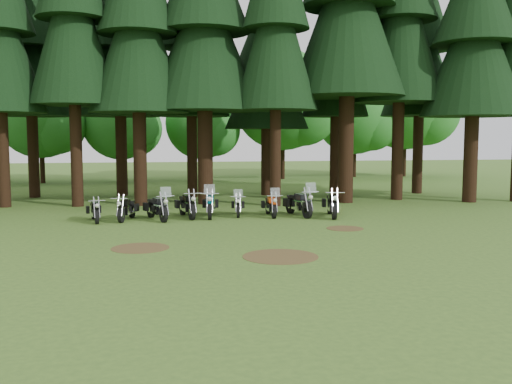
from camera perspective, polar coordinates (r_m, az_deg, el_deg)
The scene contains 29 objects.
ground at distance 20.22m, azimuth -2.82°, elevation -4.26°, with size 120.00×120.00×0.00m, color #3C5F22.
pine_front_4 at distance 29.86m, azimuth -11.80°, elevation 17.68°, with size 4.95×4.95×16.33m.
pine_front_5 at distance 30.05m, azimuth -5.23°, elevation 18.14°, with size 5.81×5.81×16.72m.
pine_front_6 at distance 29.18m, azimuth 2.00°, elevation 18.58°, with size 4.15×4.15×16.75m.
pine_front_9 at distance 32.71m, azimuth 21.11°, elevation 15.87°, with size 5.44×5.44×15.89m.
pine_back_1 at distance 35.32m, azimuth -21.80°, elevation 15.37°, with size 4.52×4.52×16.22m.
pine_back_2 at distance 34.79m, azimuth -13.58°, elevation 15.85°, with size 4.85×4.85×16.30m.
pine_back_3 at distance 33.37m, azimuth -6.55°, elevation 16.31°, with size 4.35×4.35×16.20m.
pine_back_4 at distance 34.00m, azimuth 1.09°, elevation 13.66°, with size 4.94×4.94×13.78m.
pine_back_5 at distance 34.89m, azimuth 8.00°, elevation 15.94°, with size 3.94×3.94×16.33m.
pine_back_6 at distance 36.81m, azimuth 16.18°, elevation 15.47°, with size 4.59×4.59×16.58m.
decid_2 at distance 45.26m, azimuth -20.41°, elevation 7.10°, with size 6.72×6.53×8.40m.
decid_3 at distance 44.96m, azimuth -13.06°, elevation 6.75°, with size 6.12×5.95×7.65m.
decid_4 at distance 46.28m, azimuth -5.13°, elevation 6.65°, with size 5.93×5.76×7.41m.
decid_5 at distance 46.83m, azimuth 3.23°, elevation 8.93°, with size 8.45×8.21×10.56m.
decid_6 at distance 49.93m, azimuth 10.28°, elevation 7.46°, with size 7.06×6.86×8.82m.
decid_7 at distance 51.60m, azimuth 15.22°, elevation 8.42°, with size 8.44×8.20×10.55m.
dirt_patch_0 at distance 18.09m, azimuth -11.50°, elevation -5.50°, with size 1.80×1.80×0.01m, color #4C3D1E.
dirt_patch_1 at distance 21.72m, azimuth 8.88°, elevation -3.62°, with size 1.40×1.40×0.01m, color #4C3D1E.
dirt_patch_2 at distance 16.51m, azimuth 2.45°, elevation -6.45°, with size 2.20×2.20×0.01m, color #4C3D1E.
motorcycle_0 at distance 24.06m, azimuth -15.81°, elevation -1.89°, with size 0.51×1.98×0.81m.
motorcycle_1 at distance 24.17m, azimuth -12.80°, elevation -1.73°, with size 0.66×2.07×0.86m.
motorcycle_2 at distance 23.95m, azimuth -9.86°, elevation -1.62°, with size 1.01×2.29×1.47m.
motorcycle_3 at distance 24.54m, azimuth -6.92°, elevation -1.40°, with size 0.57×2.37×0.97m.
motorcycle_4 at distance 24.55m, azimuth -4.60°, elevation -1.35°, with size 0.60×2.40×1.51m.
motorcycle_5 at distance 24.91m, azimuth -1.81°, elevation -1.43°, with size 0.52×1.99×1.25m.
motorcycle_6 at distance 24.73m, azimuth 1.50°, elevation -1.41°, with size 0.40×2.12×1.33m.
motorcycle_7 at distance 24.87m, azimuth 4.30°, elevation -1.22°, with size 0.77×2.47×1.55m.
motorcycle_8 at distance 24.79m, azimuth 7.61°, elevation -1.31°, with size 0.63×2.41×0.99m.
Camera 1 is at (-2.56, -19.76, 3.43)m, focal length 40.00 mm.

